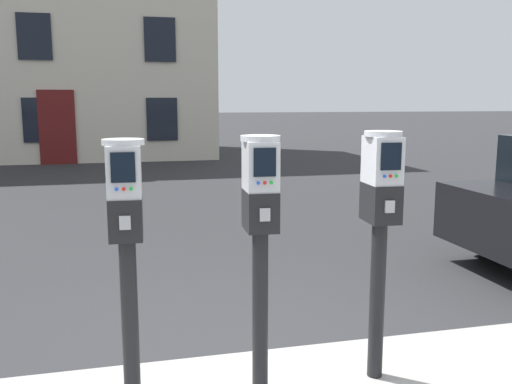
# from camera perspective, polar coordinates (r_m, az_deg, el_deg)

# --- Properties ---
(parking_meter_near_kerb) EXTENTS (0.23, 0.26, 1.47)m
(parking_meter_near_kerb) POSITION_cam_1_polar(r_m,az_deg,el_deg) (2.98, -13.15, -3.46)
(parking_meter_near_kerb) COLOR black
(parking_meter_near_kerb) RESTS_ON sidewalk_slab
(parking_meter_twin_adjacent) EXTENTS (0.23, 0.26, 1.48)m
(parking_meter_twin_adjacent) POSITION_cam_1_polar(r_m,az_deg,el_deg) (3.07, 0.45, -2.75)
(parking_meter_twin_adjacent) COLOR black
(parking_meter_twin_adjacent) RESTS_ON sidewalk_slab
(parking_meter_end_of_row) EXTENTS (0.23, 0.26, 1.49)m
(parking_meter_end_of_row) POSITION_cam_1_polar(r_m,az_deg,el_deg) (3.32, 12.63, -1.90)
(parking_meter_end_of_row) COLOR black
(parking_meter_end_of_row) RESTS_ON sidewalk_slab
(townhouse_grey_stucco) EXTENTS (6.82, 5.89, 9.12)m
(townhouse_grey_stucco) POSITION_cam_1_polar(r_m,az_deg,el_deg) (19.83, -15.67, 17.04)
(townhouse_grey_stucco) COLOR beige
(townhouse_grey_stucco) RESTS_ON ground_plane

